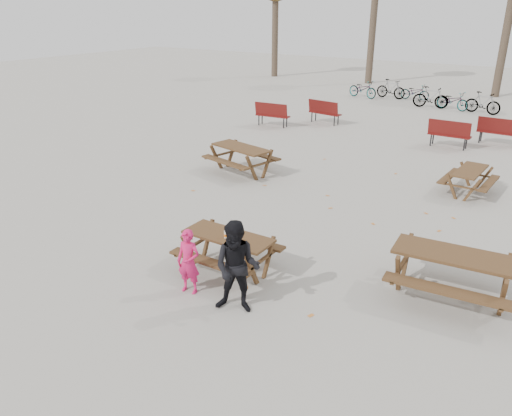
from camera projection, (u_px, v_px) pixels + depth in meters
The scene contains 13 objects.
ground at pixel (229, 270), 10.00m from camera, with size 80.00×80.00×0.00m, color gray.
main_picnic_table at pixel (228, 244), 9.77m from camera, with size 1.80×1.45×0.78m.
food_tray at pixel (232, 240), 9.45m from camera, with size 0.18×0.11×0.04m, color white.
bread_roll at pixel (232, 238), 9.44m from camera, with size 0.14×0.06×0.05m, color tan.
soda_bottle at pixel (226, 234), 9.56m from camera, with size 0.07×0.07×0.17m.
child at pixel (189, 262), 9.03m from camera, with size 0.45×0.30×1.24m, color #D71A5C.
adult at pixel (237, 268), 8.39m from camera, with size 0.81×0.63×1.67m, color black.
picnic_table_east at pixel (451, 276), 8.90m from camera, with size 2.07×1.67×0.89m, color #3A2215, non-canonical shape.
picnic_table_north at pixel (241, 160), 15.55m from camera, with size 1.96×1.58×0.85m, color #3A2215, non-canonical shape.
picnic_table_far at pixel (468, 181), 13.91m from camera, with size 1.60×1.29×0.69m, color #3A2215, non-canonical shape.
park_bench_row at pixel (380, 122), 20.11m from camera, with size 10.27×2.59×1.03m.
bicycle_row at pixel (418, 95), 26.25m from camera, with size 8.36×2.65×1.06m.
fallen_leaves at pixel (309, 231), 11.68m from camera, with size 11.00×11.00×0.01m, color #C2702E, non-canonical shape.
Camera 1 is at (5.24, -7.05, 4.96)m, focal length 35.00 mm.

